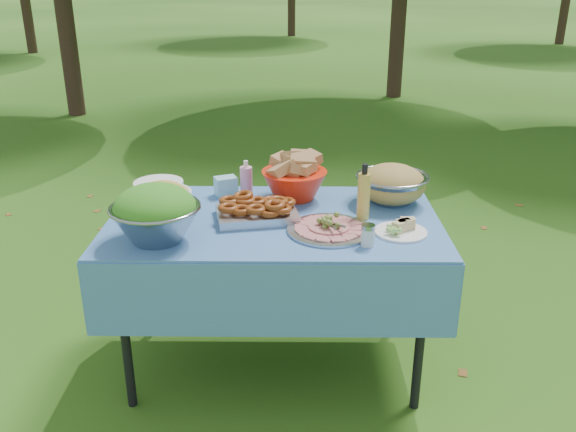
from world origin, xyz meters
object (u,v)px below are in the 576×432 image
object	(u,v)px
salad_bowl	(155,213)
bread_bowl	(294,177)
plate_stack	(159,188)
charcuterie_platter	(329,222)
picnic_table	(275,294)
pasta_bowl_steel	(392,183)
oil_bottle	(364,192)

from	to	relation	value
salad_bowl	bread_bowl	xyz separation A→B (m)	(0.56, 0.50, -0.01)
plate_stack	charcuterie_platter	size ratio (longest dim) A/B	0.68
salad_bowl	plate_stack	world-z (taller)	salad_bowl
picnic_table	plate_stack	distance (m)	0.77
bread_bowl	pasta_bowl_steel	bearing A→B (deg)	-5.69
oil_bottle	pasta_bowl_steel	bearing A→B (deg)	54.35
salad_bowl	plate_stack	distance (m)	0.56
bread_bowl	oil_bottle	xyz separation A→B (m)	(0.30, -0.27, 0.02)
charcuterie_platter	bread_bowl	bearing A→B (deg)	109.90
picnic_table	salad_bowl	size ratio (longest dim) A/B	4.05
salad_bowl	oil_bottle	size ratio (longest dim) A/B	1.43
bread_bowl	oil_bottle	world-z (taller)	oil_bottle
plate_stack	bread_bowl	world-z (taller)	bread_bowl
picnic_table	plate_stack	world-z (taller)	plate_stack
picnic_table	bread_bowl	world-z (taller)	bread_bowl
picnic_table	pasta_bowl_steel	xyz separation A→B (m)	(0.55, 0.22, 0.47)
plate_stack	bread_bowl	bearing A→B (deg)	-3.13
picnic_table	pasta_bowl_steel	world-z (taller)	pasta_bowl_steel
bread_bowl	oil_bottle	size ratio (longest dim) A/B	1.24
bread_bowl	plate_stack	bearing A→B (deg)	176.87
salad_bowl	oil_bottle	xyz separation A→B (m)	(0.86, 0.24, 0.01)
picnic_table	plate_stack	xyz separation A→B (m)	(-0.57, 0.30, 0.41)
charcuterie_platter	oil_bottle	distance (m)	0.23
oil_bottle	salad_bowl	bearing A→B (deg)	-164.50
bread_bowl	oil_bottle	bearing A→B (deg)	-41.30
salad_bowl	charcuterie_platter	bearing A→B (deg)	7.96
bread_bowl	oil_bottle	distance (m)	0.40
pasta_bowl_steel	charcuterie_platter	xyz separation A→B (m)	(-0.31, -0.36, -0.05)
charcuterie_platter	oil_bottle	size ratio (longest dim) A/B	1.41
bread_bowl	picnic_table	bearing A→B (deg)	-108.84
pasta_bowl_steel	oil_bottle	distance (m)	0.27
charcuterie_platter	pasta_bowl_steel	bearing A→B (deg)	48.96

